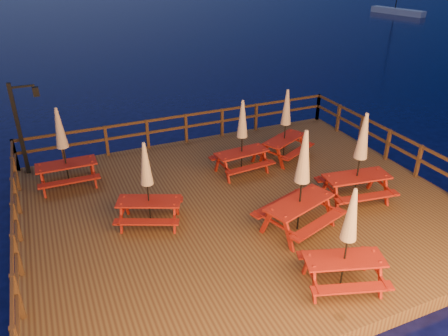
{
  "coord_description": "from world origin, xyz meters",
  "views": [
    {
      "loc": [
        -4.69,
        -9.56,
        7.1
      ],
      "look_at": [
        -0.29,
        0.6,
        1.36
      ],
      "focal_mm": 35.0,
      "sensor_mm": 36.0,
      "label": 1
    }
  ],
  "objects_px": {
    "picnic_table_1": "(360,157)",
    "picnic_table_2": "(147,183)",
    "lamp_post": "(23,120)",
    "picnic_table_0": "(302,180)",
    "sailboat": "(398,12)"
  },
  "relations": [
    {
      "from": "picnic_table_1",
      "to": "picnic_table_2",
      "type": "relative_size",
      "value": 1.14
    },
    {
      "from": "lamp_post",
      "to": "picnic_table_0",
      "type": "bearing_deg",
      "value": -44.92
    },
    {
      "from": "lamp_post",
      "to": "sailboat",
      "type": "bearing_deg",
      "value": 32.77
    },
    {
      "from": "lamp_post",
      "to": "picnic_table_1",
      "type": "height_order",
      "value": "lamp_post"
    },
    {
      "from": "picnic_table_0",
      "to": "picnic_table_2",
      "type": "xyz_separation_m",
      "value": [
        -3.47,
        1.79,
        -0.22
      ]
    },
    {
      "from": "picnic_table_1",
      "to": "picnic_table_2",
      "type": "height_order",
      "value": "picnic_table_1"
    },
    {
      "from": "sailboat",
      "to": "picnic_table_1",
      "type": "xyz_separation_m",
      "value": [
        -29.83,
        -30.29,
        1.49
      ]
    },
    {
      "from": "picnic_table_2",
      "to": "picnic_table_1",
      "type": "bearing_deg",
      "value": 11.99
    },
    {
      "from": "picnic_table_1",
      "to": "lamp_post",
      "type": "bearing_deg",
      "value": 154.7
    },
    {
      "from": "sailboat",
      "to": "picnic_table_2",
      "type": "xyz_separation_m",
      "value": [
        -35.57,
        -29.09,
        1.32
      ]
    },
    {
      "from": "sailboat",
      "to": "picnic_table_0",
      "type": "bearing_deg",
      "value": -150.47
    },
    {
      "from": "sailboat",
      "to": "picnic_table_1",
      "type": "height_order",
      "value": "sailboat"
    },
    {
      "from": "picnic_table_1",
      "to": "picnic_table_2",
      "type": "bearing_deg",
      "value": 176.38
    },
    {
      "from": "picnic_table_0",
      "to": "picnic_table_1",
      "type": "relative_size",
      "value": 1.04
    },
    {
      "from": "picnic_table_1",
      "to": "picnic_table_2",
      "type": "xyz_separation_m",
      "value": [
        -5.74,
        1.2,
        -0.17
      ]
    }
  ]
}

